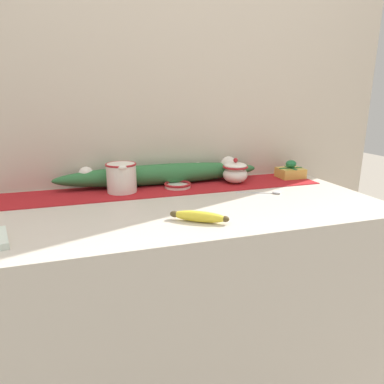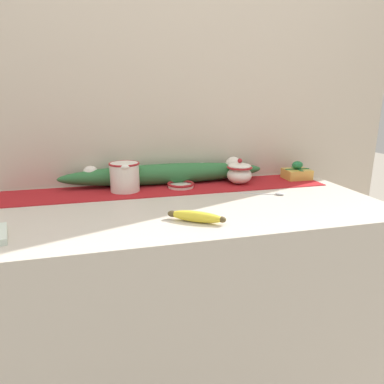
{
  "view_description": "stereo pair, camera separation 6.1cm",
  "coord_description": "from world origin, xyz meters",
  "px_view_note": "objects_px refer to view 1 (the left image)",
  "views": [
    {
      "loc": [
        -0.31,
        -1.12,
        1.24
      ],
      "look_at": [
        0.03,
        -0.04,
        0.93
      ],
      "focal_mm": 32.0,
      "sensor_mm": 36.0,
      "label": 1
    },
    {
      "loc": [
        -0.25,
        -1.14,
        1.24
      ],
      "look_at": [
        0.03,
        -0.04,
        0.93
      ],
      "focal_mm": 32.0,
      "sensor_mm": 36.0,
      "label": 2
    }
  ],
  "objects_px": {
    "spoon": "(273,193)",
    "gift_box": "(290,172)",
    "small_dish": "(178,185)",
    "cream_pitcher": "(121,177)",
    "sugar_bowl": "(235,172)",
    "banana": "(199,216)"
  },
  "relations": [
    {
      "from": "spoon",
      "to": "gift_box",
      "type": "xyz_separation_m",
      "value": [
        0.22,
        0.22,
        0.03
      ]
    },
    {
      "from": "small_dish",
      "to": "spoon",
      "type": "xyz_separation_m",
      "value": [
        0.34,
        -0.2,
        -0.01
      ]
    },
    {
      "from": "cream_pitcher",
      "to": "gift_box",
      "type": "relative_size",
      "value": 1.21
    },
    {
      "from": "cream_pitcher",
      "to": "sugar_bowl",
      "type": "distance_m",
      "value": 0.49
    },
    {
      "from": "spoon",
      "to": "cream_pitcher",
      "type": "bearing_deg",
      "value": -175.43
    },
    {
      "from": "banana",
      "to": "sugar_bowl",
      "type": "bearing_deg",
      "value": 53.28
    },
    {
      "from": "small_dish",
      "to": "banana",
      "type": "bearing_deg",
      "value": -96.21
    },
    {
      "from": "small_dish",
      "to": "gift_box",
      "type": "relative_size",
      "value": 0.96
    },
    {
      "from": "cream_pitcher",
      "to": "spoon",
      "type": "bearing_deg",
      "value": -19.3
    },
    {
      "from": "cream_pitcher",
      "to": "small_dish",
      "type": "distance_m",
      "value": 0.23
    },
    {
      "from": "cream_pitcher",
      "to": "gift_box",
      "type": "bearing_deg",
      "value": 1.35
    },
    {
      "from": "cream_pitcher",
      "to": "banana",
      "type": "bearing_deg",
      "value": -65.9
    },
    {
      "from": "spoon",
      "to": "banana",
      "type": "bearing_deg",
      "value": -126.77
    },
    {
      "from": "banana",
      "to": "gift_box",
      "type": "height_order",
      "value": "gift_box"
    },
    {
      "from": "gift_box",
      "to": "banana",
      "type": "bearing_deg",
      "value": -144.32
    },
    {
      "from": "banana",
      "to": "spoon",
      "type": "bearing_deg",
      "value": 29.37
    },
    {
      "from": "banana",
      "to": "small_dish",
      "type": "bearing_deg",
      "value": 83.79
    },
    {
      "from": "small_dish",
      "to": "gift_box",
      "type": "xyz_separation_m",
      "value": [
        0.55,
        0.02,
        0.02
      ]
    },
    {
      "from": "banana",
      "to": "spoon",
      "type": "distance_m",
      "value": 0.44
    },
    {
      "from": "cream_pitcher",
      "to": "sugar_bowl",
      "type": "height_order",
      "value": "cream_pitcher"
    },
    {
      "from": "spoon",
      "to": "sugar_bowl",
      "type": "bearing_deg",
      "value": 134.53
    },
    {
      "from": "gift_box",
      "to": "small_dish",
      "type": "bearing_deg",
      "value": -177.94
    }
  ]
}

